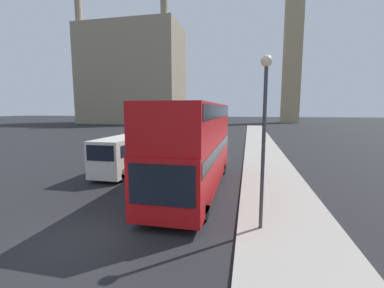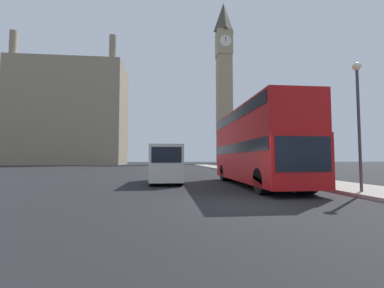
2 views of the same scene
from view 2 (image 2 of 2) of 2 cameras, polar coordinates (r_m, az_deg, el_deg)
ground_plane at (r=8.88m, az=11.34°, el=-13.17°), size 300.00×300.00×0.00m
clock_tower at (r=94.99m, az=7.15°, el=14.02°), size 5.43×5.60×58.36m
building_block_distant at (r=82.37m, az=-25.24°, el=5.96°), size 29.91×15.88×35.24m
red_double_decker_bus at (r=15.33m, az=14.00°, el=0.13°), size 2.57×10.33×4.38m
white_van at (r=16.64m, az=-5.71°, el=-4.24°), size 1.96×5.38×2.37m
street_lamp at (r=13.42m, az=33.00°, el=7.18°), size 0.36×0.36×5.63m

